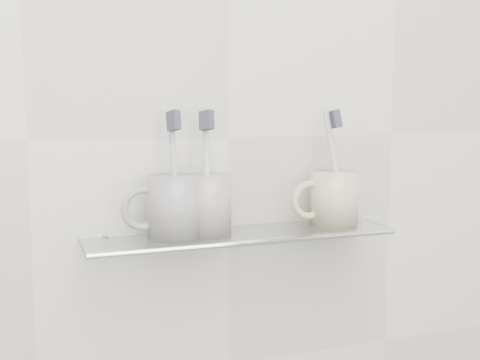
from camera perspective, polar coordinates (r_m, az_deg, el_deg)
name	(u,v)px	position (r m, az deg, el deg)	size (l,w,h in m)	color
wall_back	(229,138)	(1.01, -1.08, 4.03)	(2.50, 2.50, 0.00)	beige
shelf_glass	(241,235)	(0.97, 0.12, -5.25)	(0.50, 0.12, 0.01)	silver
shelf_rail	(254,243)	(0.92, 1.32, -5.95)	(0.01, 0.01, 0.50)	silver
bracket_left	(106,246)	(0.97, -12.62, -6.10)	(0.02, 0.02, 0.03)	silver
bracket_right	(341,227)	(1.10, 9.59, -4.43)	(0.02, 0.02, 0.03)	silver
mug_left	(175,207)	(0.94, -6.20, -2.53)	(0.09, 0.09, 0.10)	silver
mug_left_handle	(143,209)	(0.93, -9.15, -2.69)	(0.07, 0.07, 0.01)	silver
toothbrush_left	(174,173)	(0.93, -6.25, 0.68)	(0.01, 0.01, 0.19)	#9F9DB7
bristles_left	(174,121)	(0.92, -6.31, 5.61)	(0.01, 0.02, 0.03)	#343841
mug_center	(207,205)	(0.95, -3.14, -2.38)	(0.08, 0.08, 0.10)	silver
mug_center_handle	(180,207)	(0.94, -5.75, -2.52)	(0.07, 0.07, 0.01)	silver
toothbrush_center	(207,172)	(0.94, -3.16, 0.81)	(0.01, 0.01, 0.19)	silver
bristles_center	(207,120)	(0.94, -3.19, 5.67)	(0.01, 0.02, 0.03)	#343841
mug_right	(334,199)	(1.04, 8.91, -1.75)	(0.08, 0.08, 0.09)	beige
mug_right_handle	(310,200)	(1.02, 6.61, -1.90)	(0.07, 0.07, 0.01)	beige
toothbrush_right	(335,166)	(1.03, 8.97, 1.28)	(0.01, 0.01, 0.19)	beige
bristles_right	(336,119)	(1.03, 9.06, 5.73)	(0.01, 0.02, 0.03)	#343841
chrome_cap	(351,219)	(1.06, 10.49, -3.64)	(0.04, 0.04, 0.02)	silver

